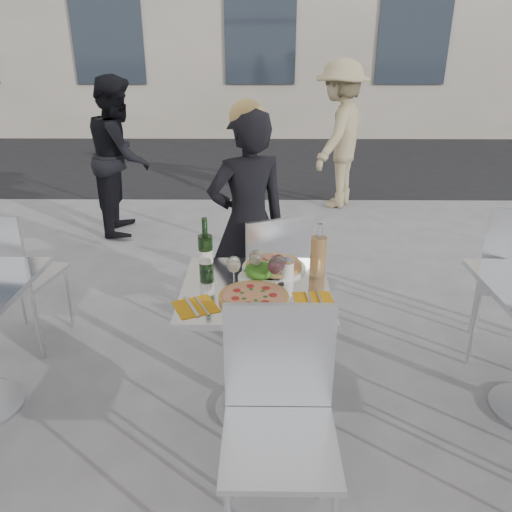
{
  "coord_description": "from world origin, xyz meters",
  "views": [
    {
      "loc": [
        0.02,
        -2.18,
        1.84
      ],
      "look_at": [
        0.0,
        0.15,
        0.85
      ],
      "focal_mm": 35.0,
      "sensor_mm": 36.0,
      "label": 1
    }
  ],
  "objects_px": {
    "pedestrian_a": "(120,156)",
    "chair_far": "(272,271)",
    "carafe": "(318,257)",
    "napkin_left": "(195,306)",
    "woman_diner": "(248,223)",
    "wineglass_red_b": "(278,264)",
    "wineglass_white_a": "(234,265)",
    "sugar_shaker": "(287,269)",
    "side_chair_lfar": "(9,269)",
    "wine_bottle": "(206,252)",
    "wineglass_red_a": "(275,267)",
    "pedestrian_b": "(339,135)",
    "napkin_right": "(314,300)",
    "chair_near": "(279,408)",
    "salad_plate": "(260,272)",
    "pizza_near": "(254,297)",
    "main_table": "(256,324)",
    "pizza_far": "(274,266)",
    "wineglass_white_b": "(256,259)"
  },
  "relations": [
    {
      "from": "pedestrian_a",
      "to": "chair_far",
      "type": "bearing_deg",
      "value": -152.98
    },
    {
      "from": "carafe",
      "to": "napkin_left",
      "type": "height_order",
      "value": "carafe"
    },
    {
      "from": "woman_diner",
      "to": "wineglass_red_b",
      "type": "distance_m",
      "value": 0.94
    },
    {
      "from": "carafe",
      "to": "wineglass_white_a",
      "type": "bearing_deg",
      "value": -167.54
    },
    {
      "from": "woman_diner",
      "to": "sugar_shaker",
      "type": "distance_m",
      "value": 0.89
    },
    {
      "from": "side_chair_lfar",
      "to": "wine_bottle",
      "type": "height_order",
      "value": "wine_bottle"
    },
    {
      "from": "wineglass_white_a",
      "to": "wineglass_red_a",
      "type": "distance_m",
      "value": 0.2
    },
    {
      "from": "side_chair_lfar",
      "to": "woman_diner",
      "type": "relative_size",
      "value": 0.64
    },
    {
      "from": "sugar_shaker",
      "to": "wineglass_red_b",
      "type": "height_order",
      "value": "wineglass_red_b"
    },
    {
      "from": "pedestrian_b",
      "to": "napkin_right",
      "type": "xyz_separation_m",
      "value": [
        -0.68,
        -3.94,
        -0.1
      ]
    },
    {
      "from": "chair_far",
      "to": "sugar_shaker",
      "type": "height_order",
      "value": "chair_far"
    },
    {
      "from": "woman_diner",
      "to": "sugar_shaker",
      "type": "xyz_separation_m",
      "value": [
        0.22,
        -0.86,
        0.06
      ]
    },
    {
      "from": "wineglass_red_a",
      "to": "wineglass_red_b",
      "type": "bearing_deg",
      "value": 62.81
    },
    {
      "from": "pedestrian_a",
      "to": "wineglass_red_a",
      "type": "bearing_deg",
      "value": -159.21
    },
    {
      "from": "chair_near",
      "to": "pedestrian_a",
      "type": "bearing_deg",
      "value": 113.28
    },
    {
      "from": "napkin_left",
      "to": "carafe",
      "type": "bearing_deg",
      "value": 2.9
    },
    {
      "from": "side_chair_lfar",
      "to": "pedestrian_a",
      "type": "distance_m",
      "value": 2.3
    },
    {
      "from": "carafe",
      "to": "wineglass_red_b",
      "type": "relative_size",
      "value": 1.84
    },
    {
      "from": "salad_plate",
      "to": "napkin_right",
      "type": "height_order",
      "value": "salad_plate"
    },
    {
      "from": "pizza_near",
      "to": "wineglass_red_b",
      "type": "height_order",
      "value": "wineglass_red_b"
    },
    {
      "from": "main_table",
      "to": "pizza_far",
      "type": "xyz_separation_m",
      "value": [
        0.09,
        0.21,
        0.23
      ]
    },
    {
      "from": "carafe",
      "to": "wineglass_white_b",
      "type": "height_order",
      "value": "carafe"
    },
    {
      "from": "wine_bottle",
      "to": "wineglass_white_a",
      "type": "distance_m",
      "value": 0.22
    },
    {
      "from": "side_chair_lfar",
      "to": "carafe",
      "type": "height_order",
      "value": "carafe"
    },
    {
      "from": "wine_bottle",
      "to": "wineglass_white_a",
      "type": "xyz_separation_m",
      "value": [
        0.15,
        -0.16,
        -0.0
      ]
    },
    {
      "from": "side_chair_lfar",
      "to": "napkin_left",
      "type": "relative_size",
      "value": 4.0
    },
    {
      "from": "pizza_far",
      "to": "wineglass_white_a",
      "type": "bearing_deg",
      "value": -134.47
    },
    {
      "from": "pizza_far",
      "to": "napkin_left",
      "type": "relative_size",
      "value": 1.4
    },
    {
      "from": "pedestrian_b",
      "to": "pizza_near",
      "type": "relative_size",
      "value": 5.19
    },
    {
      "from": "main_table",
      "to": "pizza_near",
      "type": "distance_m",
      "value": 0.25
    },
    {
      "from": "pedestrian_a",
      "to": "wine_bottle",
      "type": "relative_size",
      "value": 5.37
    },
    {
      "from": "wineglass_red_a",
      "to": "napkin_left",
      "type": "distance_m",
      "value": 0.43
    },
    {
      "from": "wineglass_red_b",
      "to": "wineglass_white_a",
      "type": "bearing_deg",
      "value": -174.56
    },
    {
      "from": "side_chair_lfar",
      "to": "wineglass_white_b",
      "type": "distance_m",
      "value": 1.63
    },
    {
      "from": "wine_bottle",
      "to": "chair_far",
      "type": "bearing_deg",
      "value": 52.44
    },
    {
      "from": "wine_bottle",
      "to": "chair_near",
      "type": "bearing_deg",
      "value": -66.85
    },
    {
      "from": "chair_near",
      "to": "wine_bottle",
      "type": "bearing_deg",
      "value": 113.31
    },
    {
      "from": "pedestrian_a",
      "to": "wine_bottle",
      "type": "height_order",
      "value": "pedestrian_a"
    },
    {
      "from": "wineglass_white_b",
      "to": "pedestrian_a",
      "type": "bearing_deg",
      "value": 116.89
    },
    {
      "from": "side_chair_lfar",
      "to": "wine_bottle",
      "type": "xyz_separation_m",
      "value": [
        1.27,
        -0.42,
        0.3
      ]
    },
    {
      "from": "pedestrian_a",
      "to": "salad_plate",
      "type": "xyz_separation_m",
      "value": [
        1.43,
        -2.78,
        -0.01
      ]
    },
    {
      "from": "pedestrian_a",
      "to": "pedestrian_b",
      "type": "distance_m",
      "value": 2.53
    },
    {
      "from": "pizza_far",
      "to": "main_table",
      "type": "bearing_deg",
      "value": -113.5
    },
    {
      "from": "chair_near",
      "to": "wineglass_red_b",
      "type": "distance_m",
      "value": 0.75
    },
    {
      "from": "chair_near",
      "to": "woman_diner",
      "type": "xyz_separation_m",
      "value": [
        -0.16,
        1.61,
        0.18
      ]
    },
    {
      "from": "side_chair_lfar",
      "to": "sugar_shaker",
      "type": "xyz_separation_m",
      "value": [
        1.68,
        -0.5,
        0.24
      ]
    },
    {
      "from": "chair_near",
      "to": "pizza_near",
      "type": "height_order",
      "value": "chair_near"
    },
    {
      "from": "chair_far",
      "to": "wine_bottle",
      "type": "height_order",
      "value": "wine_bottle"
    },
    {
      "from": "chair_near",
      "to": "pizza_near",
      "type": "xyz_separation_m",
      "value": [
        -0.11,
        0.53,
        0.2
      ]
    },
    {
      "from": "pizza_near",
      "to": "wine_bottle",
      "type": "xyz_separation_m",
      "value": [
        -0.25,
        0.3,
        0.1
      ]
    }
  ]
}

